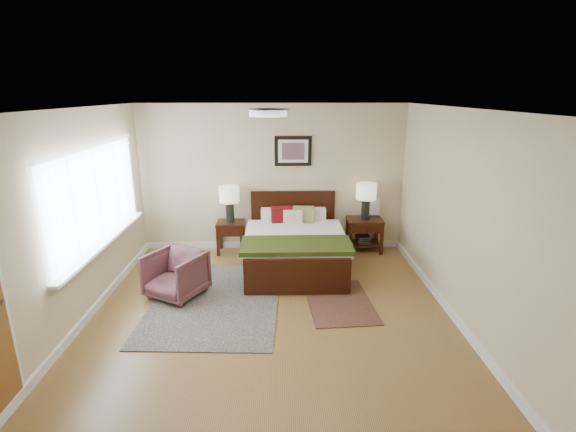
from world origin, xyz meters
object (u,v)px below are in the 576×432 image
(armchair, at_px, (176,274))
(nightstand_right, at_px, (364,231))
(lamp_right, at_px, (366,194))
(rug_persian, at_px, (216,300))
(nightstand_left, at_px, (230,229))
(lamp_left, at_px, (229,197))
(bed, at_px, (295,239))

(armchair, bearing_deg, nightstand_right, 57.61)
(nightstand_right, xyz_separation_m, lamp_right, (-0.00, 0.01, 0.65))
(armchair, xyz_separation_m, rug_persian, (0.55, -0.16, -0.31))
(nightstand_left, relative_size, nightstand_right, 0.93)
(nightstand_left, relative_size, lamp_right, 0.89)
(lamp_left, bearing_deg, nightstand_left, -90.00)
(lamp_right, bearing_deg, lamp_left, 180.00)
(bed, height_order, nightstand_left, bed)
(nightstand_left, height_order, rug_persian, nightstand_left)
(bed, bearing_deg, armchair, -150.71)
(nightstand_left, height_order, nightstand_right, nightstand_right)
(nightstand_left, distance_m, lamp_right, 2.38)
(lamp_left, bearing_deg, nightstand_right, -0.34)
(lamp_left, bearing_deg, rug_persian, -90.52)
(lamp_left, relative_size, lamp_right, 1.00)
(bed, distance_m, rug_persian, 1.60)
(bed, relative_size, lamp_right, 3.09)
(lamp_left, xyz_separation_m, armchair, (-0.56, -1.62, -0.66))
(bed, relative_size, nightstand_left, 3.46)
(nightstand_left, xyz_separation_m, armchair, (-0.56, -1.60, -0.11))
(nightstand_right, xyz_separation_m, rug_persian, (-2.32, -1.76, -0.35))
(bed, bearing_deg, lamp_right, 29.53)
(nightstand_left, xyz_separation_m, lamp_right, (2.31, 0.02, 0.59))
(lamp_right, height_order, armchair, lamp_right)
(rug_persian, bearing_deg, lamp_left, 91.98)
(nightstand_right, height_order, rug_persian, nightstand_right)
(nightstand_left, relative_size, lamp_left, 0.89)
(lamp_left, bearing_deg, bed, -32.98)
(lamp_left, height_order, armchair, lamp_left)
(lamp_left, height_order, rug_persian, lamp_left)
(lamp_left, distance_m, armchair, 1.84)
(nightstand_left, bearing_deg, rug_persian, -90.53)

